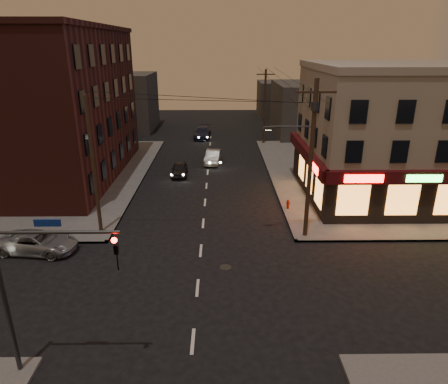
{
  "coord_description": "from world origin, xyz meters",
  "views": [
    {
      "loc": [
        1.17,
        -17.82,
        11.97
      ],
      "look_at": [
        1.46,
        5.78,
        3.2
      ],
      "focal_mm": 32.0,
      "sensor_mm": 36.0,
      "label": 1
    }
  ],
  "objects_px": {
    "sedan_mid": "(213,157)",
    "sedan_far": "(202,133)",
    "suv_cross": "(38,242)",
    "sedan_near": "(180,169)",
    "fire_hydrant": "(288,204)"
  },
  "relations": [
    {
      "from": "sedan_far",
      "to": "fire_hydrant",
      "type": "relative_size",
      "value": 7.01
    },
    {
      "from": "fire_hydrant",
      "to": "sedan_near",
      "type": "bearing_deg",
      "value": 136.19
    },
    {
      "from": "sedan_far",
      "to": "fire_hydrant",
      "type": "bearing_deg",
      "value": -69.64
    },
    {
      "from": "sedan_mid",
      "to": "sedan_far",
      "type": "xyz_separation_m",
      "value": [
        -1.6,
        12.13,
        0.04
      ]
    },
    {
      "from": "suv_cross",
      "to": "sedan_far",
      "type": "bearing_deg",
      "value": -7.88
    },
    {
      "from": "sedan_mid",
      "to": "sedan_near",
      "type": "bearing_deg",
      "value": -120.25
    },
    {
      "from": "sedan_near",
      "to": "sedan_mid",
      "type": "height_order",
      "value": "sedan_mid"
    },
    {
      "from": "sedan_near",
      "to": "sedan_mid",
      "type": "relative_size",
      "value": 0.88
    },
    {
      "from": "sedan_near",
      "to": "sedan_far",
      "type": "xyz_separation_m",
      "value": [
        1.57,
        16.4,
        0.1
      ]
    },
    {
      "from": "suv_cross",
      "to": "sedan_mid",
      "type": "xyz_separation_m",
      "value": [
        10.4,
        19.31,
        0.04
      ]
    },
    {
      "from": "sedan_far",
      "to": "fire_hydrant",
      "type": "distance_m",
      "value": 26.2
    },
    {
      "from": "sedan_near",
      "to": "sedan_mid",
      "type": "xyz_separation_m",
      "value": [
        3.17,
        4.27,
        0.06
      ]
    },
    {
      "from": "sedan_far",
      "to": "suv_cross",
      "type": "bearing_deg",
      "value": -101.9
    },
    {
      "from": "fire_hydrant",
      "to": "sedan_far",
      "type": "bearing_deg",
      "value": 106.63
    },
    {
      "from": "sedan_mid",
      "to": "sedan_far",
      "type": "relative_size",
      "value": 0.83
    }
  ]
}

